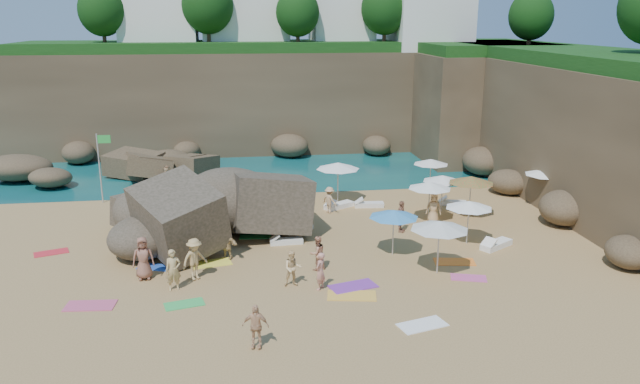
{
  "coord_description": "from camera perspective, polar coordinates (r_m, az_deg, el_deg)",
  "views": [
    {
      "loc": [
        -2.25,
        -27.63,
        10.7
      ],
      "look_at": [
        2.0,
        3.0,
        2.0
      ],
      "focal_mm": 35.0,
      "sensor_mm": 36.0,
      "label": 1
    }
  ],
  "objects": [
    {
      "name": "parasol_1",
      "position": [
        39.85,
        10.11,
        2.74
      ],
      "size": [
        2.21,
        2.21,
        2.09
      ],
      "color": "silver",
      "rests_on": "ground"
    },
    {
      "name": "person_stand_2",
      "position": [
        35.13,
        0.88,
        -0.73
      ],
      "size": [
        0.93,
        1.01,
        1.51
      ],
      "primitive_type": "imported",
      "rotation": [
        0.0,
        0.0,
        2.25
      ],
      "color": "tan",
      "rests_on": "ground"
    },
    {
      "name": "towel_12",
      "position": [
        25.16,
        2.92,
        -9.43
      ],
      "size": [
        2.07,
        1.29,
        0.03
      ],
      "primitive_type": "cube",
      "rotation": [
        0.0,
        0.0,
        -0.18
      ],
      "color": "#F3B440",
      "rests_on": "ground"
    },
    {
      "name": "lounger_4",
      "position": [
        36.52,
        4.51,
        -1.16
      ],
      "size": [
        1.74,
        0.71,
        0.26
      ],
      "primitive_type": "cube",
      "rotation": [
        0.0,
        0.0,
        -0.09
      ],
      "color": "white",
      "rests_on": "ground"
    },
    {
      "name": "person_lie_2",
      "position": [
        27.56,
        -15.76,
        -7.2
      ],
      "size": [
        1.09,
        1.92,
        0.49
      ],
      "primitive_type": "imported",
      "rotation": [
        0.0,
        0.0,
        0.11
      ],
      "color": "#8F5A47",
      "rests_on": "ground"
    },
    {
      "name": "parasol_5",
      "position": [
        36.79,
        1.65,
        2.41
      ],
      "size": [
        2.58,
        2.58,
        2.44
      ],
      "color": "silver",
      "rests_on": "ground"
    },
    {
      "name": "parasol_3",
      "position": [
        38.01,
        20.03,
        1.75
      ],
      "size": [
        2.48,
        2.48,
        2.34
      ],
      "color": "silver",
      "rests_on": "ground"
    },
    {
      "name": "parasol_6",
      "position": [
        34.88,
        13.65,
        1.1
      ],
      "size": [
        2.5,
        2.5,
        2.36
      ],
      "color": "silver",
      "rests_on": "ground"
    },
    {
      "name": "clifftop_trees",
      "position": [
        47.67,
        0.6,
        16.38
      ],
      "size": [
        35.6,
        23.82,
        4.4
      ],
      "color": "#11380F",
      "rests_on": "ground"
    },
    {
      "name": "towel_10",
      "position": [
        29.03,
        12.2,
        -6.25
      ],
      "size": [
        1.93,
        1.19,
        0.03
      ],
      "primitive_type": "cube",
      "rotation": [
        0.0,
        0.0,
        -0.17
      ],
      "color": "orange",
      "rests_on": "ground"
    },
    {
      "name": "parasol_0",
      "position": [
        33.32,
        -6.65,
        0.35
      ],
      "size": [
        2.23,
        2.23,
        2.11
      ],
      "color": "silver",
      "rests_on": "ground"
    },
    {
      "name": "parasol_2",
      "position": [
        35.71,
        11.15,
        1.24
      ],
      "size": [
        2.25,
        2.25,
        2.13
      ],
      "color": "silver",
      "rests_on": "ground"
    },
    {
      "name": "towel_9",
      "position": [
        27.47,
        13.42,
        -7.64
      ],
      "size": [
        1.65,
        1.15,
        0.03
      ],
      "primitive_type": "cube",
      "rotation": [
        0.0,
        0.0,
        -0.29
      ],
      "color": "#D05196",
      "rests_on": "ground"
    },
    {
      "name": "cliff_back",
      "position": [
        53.22,
        -3.29,
        8.45
      ],
      "size": [
        44.0,
        8.0,
        8.0
      ],
      "primitive_type": "cube",
      "color": "brown",
      "rests_on": "ground"
    },
    {
      "name": "parasol_10",
      "position": [
        28.78,
        6.76,
        -1.99
      ],
      "size": [
        2.31,
        2.31,
        2.18
      ],
      "color": "silver",
      "rests_on": "ground"
    },
    {
      "name": "towel_3",
      "position": [
        24.99,
        -12.3,
        -9.99
      ],
      "size": [
        1.64,
        1.09,
        0.03
      ],
      "primitive_type": "cube",
      "rotation": [
        0.0,
        0.0,
        0.24
      ],
      "color": "green",
      "rests_on": "ground"
    },
    {
      "name": "towel_7",
      "position": [
        32.05,
        -23.36,
        -5.11
      ],
      "size": [
        1.68,
        1.22,
        0.03
      ],
      "primitive_type": "cube",
      "rotation": [
        0.0,
        0.0,
        0.34
      ],
      "color": "red",
      "rests_on": "ground"
    },
    {
      "name": "person_stand_0",
      "position": [
        26.0,
        -13.27,
        -6.95
      ],
      "size": [
        0.7,
        0.53,
        1.73
      ],
      "primitive_type": "imported",
      "rotation": [
        0.0,
        0.0,
        0.21
      ],
      "color": "tan",
      "rests_on": "ground"
    },
    {
      "name": "parasol_11",
      "position": [
        26.94,
        10.87,
        -3.01
      ],
      "size": [
        2.52,
        2.52,
        2.38
      ],
      "color": "silver",
      "rests_on": "ground"
    },
    {
      "name": "lounger_1",
      "position": [
        37.63,
        12.03,
        -0.97
      ],
      "size": [
        1.66,
        0.91,
        0.25
      ],
      "primitive_type": "cube",
      "rotation": [
        0.0,
        0.0,
        -0.26
      ],
      "color": "white",
      "rests_on": "ground"
    },
    {
      "name": "lounger_2",
      "position": [
        36.21,
        1.74,
        -1.24
      ],
      "size": [
        1.87,
        1.45,
        0.28
      ],
      "primitive_type": "cube",
      "rotation": [
        0.0,
        0.0,
        0.53
      ],
      "color": "white",
      "rests_on": "ground"
    },
    {
      "name": "seawater",
      "position": [
        58.65,
        -5.59,
        5.13
      ],
      "size": [
        120.0,
        120.0,
        0.0
      ],
      "primitive_type": "plane",
      "color": "#0C4751",
      "rests_on": "ground"
    },
    {
      "name": "lounger_5",
      "position": [
        31.25,
        15.82,
        -4.65
      ],
      "size": [
        1.88,
        1.5,
        0.29
      ],
      "primitive_type": "cube",
      "rotation": [
        0.0,
        0.0,
        0.56
      ],
      "color": "white",
      "rests_on": "ground"
    },
    {
      "name": "person_lie_0",
      "position": [
        27.01,
        -11.31,
        -7.39
      ],
      "size": [
        1.97,
        2.14,
        0.48
      ],
      "primitive_type": "imported",
      "rotation": [
        0.0,
        0.0,
        0.6
      ],
      "color": "tan",
      "rests_on": "ground"
    },
    {
      "name": "person_stand_3",
      "position": [
        32.27,
        7.43,
        -2.24
      ],
      "size": [
        0.83,
        1.04,
        1.66
      ],
      "primitive_type": "imported",
      "rotation": [
        0.0,
        0.0,
        1.06
      ],
      "color": "#98664C",
      "rests_on": "ground"
    },
    {
      "name": "person_lie_1",
      "position": [
        21.57,
        -5.88,
        -13.54
      ],
      "size": [
        1.2,
        1.69,
        0.37
      ],
      "primitive_type": "imported",
      "rotation": [
        0.0,
        0.0,
        -0.21
      ],
      "color": "tan",
      "rests_on": "ground"
    },
    {
      "name": "lounger_3",
      "position": [
        30.63,
        -3.1,
        -4.51
      ],
      "size": [
        1.63,
        0.6,
        0.25
      ],
      "primitive_type": "cube",
      "rotation": [
        0.0,
        0.0,
        0.04
      ],
      "color": "white",
      "rests_on": "ground"
    },
    {
      "name": "cliff_right",
      "position": [
        42.02,
        22.71,
        5.32
      ],
      "size": [
        8.0,
        30.0,
        8.0
      ],
      "primitive_type": "cube",
      "color": "brown",
      "rests_on": "ground"
    },
    {
      "name": "person_stand_5",
      "position": [
        41.17,
        -13.8,
        1.3
      ],
      "size": [
        1.48,
        0.58,
        1.55
      ],
      "primitive_type": "imported",
      "rotation": [
        0.0,
        0.0,
        -0.12
      ],
      "color": "#A37751",
      "rests_on": "ground"
    },
    {
      "name": "rock_outcrop",
      "position": [
        32.2,
        -11.04,
        -3.99
      ],
      "size": [
        10.1,
        9.06,
        3.31
      ],
      "primitive_type": null,
      "rotation": [
        0.0,
        0.0,
        0.42
      ],
      "color": "brown",
      "rests_on": "ground"
    },
    {
      "name": "clifftop_buildings",
      "position": [
        53.68,
        -2.42,
        16.28
      ],
      "size": [
        28.48,
        9.48,
        7.0
      ],
      "color": "white",
      "rests_on": "cliff_back"
    },
    {
      "name": "towel_4",
      "position": [
        28.63,
        -9.95,
        -6.45
      ],
      "size": [
        1.95,
        1.26,
        0.03
      ],
      "primitive_type": "cube",
      "rotation": [
        0.0,
        0.0,
        0.21
      ],
      "color": "#FFF143",
      "rests_on": "ground"
    },
    {
      "name": "person_lie_5",
      "position": [
        25.91,
        -2.51,
        -8.0
      ],
      "size": [
        0.74,
        1.5,
        0.56
      ],
      "primitive_type": "imported",
      "rotation": [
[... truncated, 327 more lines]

